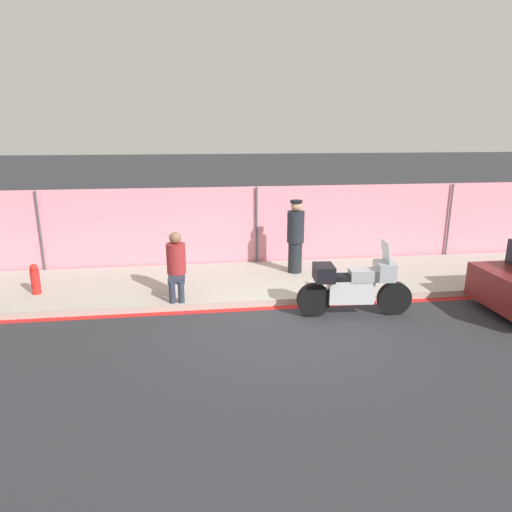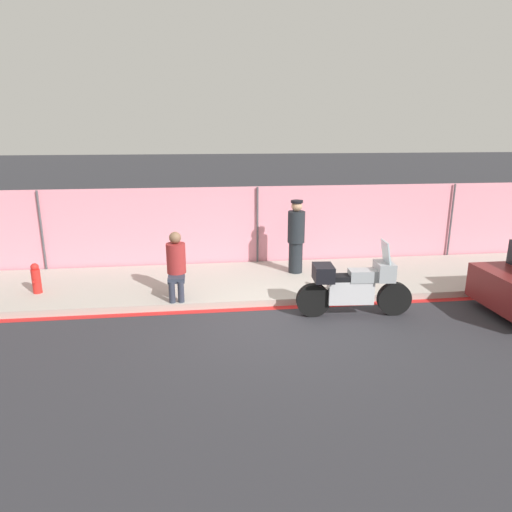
{
  "view_description": "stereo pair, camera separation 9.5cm",
  "coord_description": "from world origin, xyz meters",
  "px_view_note": "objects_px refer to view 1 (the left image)",
  "views": [
    {
      "loc": [
        -1.56,
        -7.73,
        3.48
      ],
      "look_at": [
        -0.31,
        1.45,
        0.9
      ],
      "focal_mm": 32.0,
      "sensor_mm": 36.0,
      "label": 1
    },
    {
      "loc": [
        -1.46,
        -7.74,
        3.48
      ],
      "look_at": [
        -0.31,
        1.45,
        0.9
      ],
      "focal_mm": 32.0,
      "sensor_mm": 36.0,
      "label": 2
    }
  ],
  "objects_px": {
    "motorcycle": "(354,286)",
    "fire_hydrant": "(35,279)",
    "person_seated_on_curb": "(176,262)",
    "officer_standing": "(295,236)"
  },
  "relations": [
    {
      "from": "motorcycle",
      "to": "fire_hydrant",
      "type": "distance_m",
      "value": 6.53
    },
    {
      "from": "person_seated_on_curb",
      "to": "motorcycle",
      "type": "bearing_deg",
      "value": -18.26
    },
    {
      "from": "motorcycle",
      "to": "person_seated_on_curb",
      "type": "relative_size",
      "value": 1.66
    },
    {
      "from": "motorcycle",
      "to": "fire_hydrant",
      "type": "bearing_deg",
      "value": 169.74
    },
    {
      "from": "officer_standing",
      "to": "fire_hydrant",
      "type": "relative_size",
      "value": 2.68
    },
    {
      "from": "motorcycle",
      "to": "fire_hydrant",
      "type": "height_order",
      "value": "motorcycle"
    },
    {
      "from": "officer_standing",
      "to": "fire_hydrant",
      "type": "xyz_separation_m",
      "value": [
        -5.7,
        -0.75,
        -0.57
      ]
    },
    {
      "from": "person_seated_on_curb",
      "to": "fire_hydrant",
      "type": "relative_size",
      "value": 2.07
    },
    {
      "from": "motorcycle",
      "to": "officer_standing",
      "type": "distance_m",
      "value": 2.53
    },
    {
      "from": "officer_standing",
      "to": "fire_hydrant",
      "type": "height_order",
      "value": "officer_standing"
    }
  ]
}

